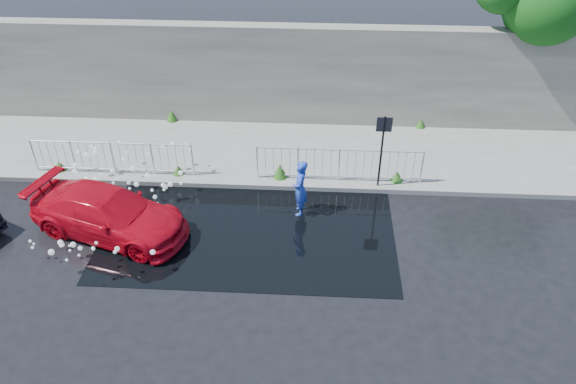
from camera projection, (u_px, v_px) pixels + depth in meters
name	position (u px, v px, depth m)	size (l,w,h in m)	color
ground	(226.00, 251.00, 14.86)	(90.00, 90.00, 0.00)	black
pavement	(248.00, 151.00, 18.89)	(30.00, 4.00, 0.15)	slate
curb	(240.00, 185.00, 17.26)	(30.00, 0.25, 0.16)	slate
retaining_wall	(253.00, 74.00, 19.63)	(30.00, 0.60, 3.50)	#58554A
puddle	(249.00, 228.00, 15.65)	(8.00, 5.00, 0.01)	black
sign_post	(383.00, 141.00, 16.19)	(0.45, 0.06, 2.50)	black
railing_left	(113.00, 157.00, 17.35)	(5.05, 0.05, 1.10)	silver
railing_right	(339.00, 164.00, 17.03)	(5.05, 0.05, 1.10)	silver
weeds	(244.00, 152.00, 18.35)	(12.17, 3.93, 0.46)	#1E4A13
water_spray	(113.00, 187.00, 16.20)	(3.63, 5.49, 1.02)	white
red_car	(109.00, 213.00, 15.14)	(1.80, 4.43, 1.29)	#B50716
person	(300.00, 188.00, 15.74)	(0.62, 0.41, 1.71)	#243FB4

